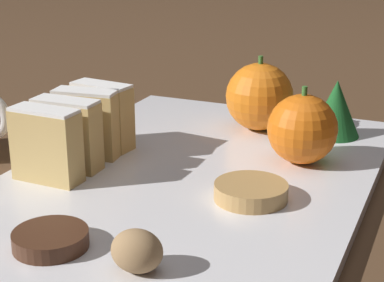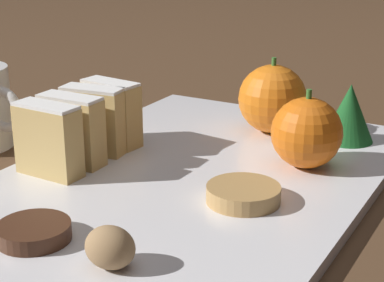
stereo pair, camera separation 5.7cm
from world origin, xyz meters
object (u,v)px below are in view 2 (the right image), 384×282
object	(u,v)px
orange_far	(307,133)
chocolate_cookie	(34,232)
walnut	(110,247)
orange_near	(272,99)

from	to	relation	value
orange_far	chocolate_cookie	bearing A→B (deg)	-117.25
walnut	chocolate_cookie	bearing A→B (deg)	176.48
orange_near	orange_far	bearing A→B (deg)	-50.22
orange_far	chocolate_cookie	xyz separation A→B (m)	(-0.12, -0.23, -0.03)
orange_near	walnut	distance (m)	0.32
orange_near	chocolate_cookie	world-z (taller)	orange_near
chocolate_cookie	walnut	bearing A→B (deg)	-3.52
orange_far	chocolate_cookie	world-z (taller)	orange_far
orange_near	walnut	xyz separation A→B (m)	(0.02, -0.32, -0.02)
orange_near	chocolate_cookie	bearing A→B (deg)	-99.44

